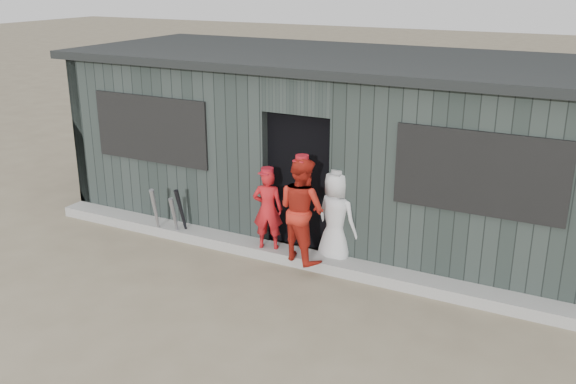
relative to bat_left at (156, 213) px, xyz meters
The scene contains 9 objects.
ground 2.66m from the bat_left, 37.36° to the right, with size 80.00×80.00×0.00m, color #6F624C.
curb 2.12m from the bat_left, ahead, with size 8.00×0.36×0.15m, color gray.
bat_left is the anchor object (origin of this frame).
bat_mid 0.31m from the bat_left, 11.17° to the left, with size 0.07×0.07×0.71m, color gray.
bat_right 0.39m from the bat_left, 22.23° to the left, with size 0.07×0.07×0.81m, color black.
player_red_left 1.82m from the bat_left, ahead, with size 0.41×0.27×1.12m, color red.
player_red_right 2.40m from the bat_left, ahead, with size 0.68×0.53×1.40m, color #B22215.
player_grey_back 2.74m from the bat_left, ahead, with size 0.64×0.42×1.31m, color silver.
dugout 2.96m from the bat_left, 42.51° to the left, with size 8.30×3.30×2.62m.
Camera 1 is at (3.71, -5.32, 3.75)m, focal length 40.00 mm.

